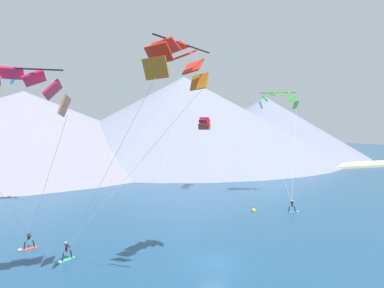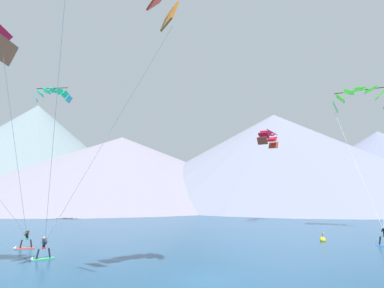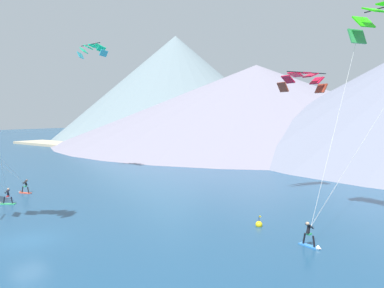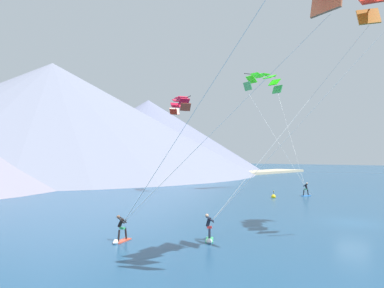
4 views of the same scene
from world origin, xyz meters
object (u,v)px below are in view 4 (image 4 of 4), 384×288
object	(u,v)px
kitesurfer_near_trail	(307,191)
parafoil_kite_near_trail	(263,81)
race_marker_buoy	(274,197)
kitesurfer_mid_center	(120,234)
kitesurfer_near_lead	(209,233)
parafoil_kite_distant_low_drift	(180,103)

from	to	relation	value
kitesurfer_near_trail	parafoil_kite_near_trail	xyz separation A→B (m)	(2.86, 8.07, 16.06)
kitesurfer_near_trail	race_marker_buoy	size ratio (longest dim) A/B	1.79
kitesurfer_near_trail	kitesurfer_mid_center	world-z (taller)	kitesurfer_near_trail
kitesurfer_near_lead	kitesurfer_near_trail	distance (m)	29.64
parafoil_kite_near_trail	parafoil_kite_distant_low_drift	bearing A→B (deg)	140.88
race_marker_buoy	kitesurfer_near_trail	bearing A→B (deg)	-22.85
kitesurfer_near_trail	parafoil_kite_distant_low_drift	distance (m)	21.51
race_marker_buoy	kitesurfer_near_lead	bearing A→B (deg)	-159.88
kitesurfer_near_trail	race_marker_buoy	world-z (taller)	kitesurfer_near_trail
kitesurfer_near_trail	kitesurfer_mid_center	size ratio (longest dim) A/B	1.03
parafoil_kite_distant_low_drift	race_marker_buoy	world-z (taller)	parafoil_kite_distant_low_drift
kitesurfer_near_lead	kitesurfer_near_trail	size ratio (longest dim) A/B	0.93
kitesurfer_near_lead	race_marker_buoy	bearing A→B (deg)	20.12
race_marker_buoy	kitesurfer_mid_center	bearing A→B (deg)	-170.06
kitesurfer_near_trail	parafoil_kite_distant_low_drift	size ratio (longest dim) A/B	0.31
kitesurfer_near_lead	race_marker_buoy	distance (m)	25.41
kitesurfer_near_trail	parafoil_kite_near_trail	world-z (taller)	parafoil_kite_near_trail
kitesurfer_near_lead	parafoil_kite_distant_low_drift	bearing A→B (deg)	46.19
kitesurfer_near_trail	parafoil_kite_near_trail	distance (m)	18.20
kitesurfer_mid_center	parafoil_kite_distant_low_drift	world-z (taller)	parafoil_kite_distant_low_drift
kitesurfer_near_lead	parafoil_kite_distant_low_drift	xyz separation A→B (m)	(21.83, 22.76, 12.45)
kitesurfer_near_lead	parafoil_kite_near_trail	xyz separation A→B (m)	(31.75, 14.69, 16.15)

